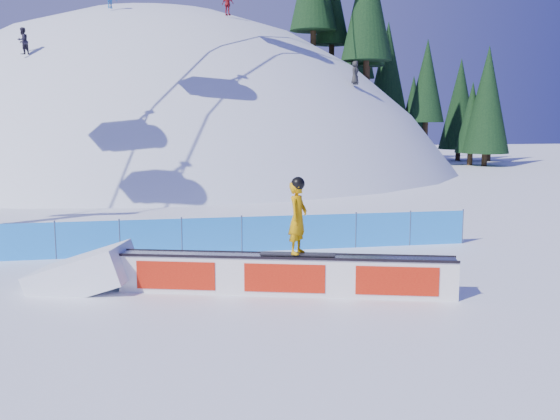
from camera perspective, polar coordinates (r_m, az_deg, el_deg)
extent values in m
plane|color=white|center=(16.67, -11.97, -7.42)|extent=(160.00, 160.00, 0.00)
sphere|color=silver|center=(62.26, -10.45, -12.85)|extent=(64.00, 64.00, 64.00)
cylinder|color=#372516|center=(58.22, 3.45, 15.05)|extent=(0.50, 0.50, 1.40)
cylinder|color=#372516|center=(60.63, 4.64, 13.91)|extent=(0.50, 0.50, 1.40)
cone|color=black|center=(61.22, 4.70, 18.15)|extent=(3.47, 3.47, 7.90)
cylinder|color=#372516|center=(63.67, 6.15, 12.08)|extent=(0.50, 0.50, 1.40)
cone|color=black|center=(64.24, 6.23, 16.90)|extent=(4.23, 4.23, 9.62)
cylinder|color=#372516|center=(63.33, 7.93, 10.90)|extent=(0.50, 0.50, 1.40)
cone|color=black|center=(63.65, 8.01, 14.67)|extent=(3.16, 3.16, 7.18)
cylinder|color=#372516|center=(57.84, 11.27, 9.50)|extent=(0.50, 0.50, 1.40)
cone|color=black|center=(58.03, 11.38, 13.15)|extent=(2.72, 2.72, 6.19)
cylinder|color=#372516|center=(57.42, 11.11, 9.74)|extent=(0.50, 0.50, 1.40)
cone|color=black|center=(57.68, 11.23, 14.01)|extent=(3.26, 3.26, 7.40)
cylinder|color=#372516|center=(64.77, 11.44, 7.03)|extent=(0.50, 0.50, 1.40)
cone|color=black|center=(64.80, 11.54, 10.65)|extent=(3.08, 3.08, 6.99)
cylinder|color=#372516|center=(59.60, 14.34, 5.49)|extent=(0.50, 0.50, 1.40)
cone|color=black|center=(59.53, 14.47, 9.05)|extent=(2.73, 2.73, 6.21)
cylinder|color=#372516|center=(62.27, 14.90, 4.61)|extent=(0.50, 0.50, 1.40)
cone|color=black|center=(62.14, 15.05, 8.56)|extent=(3.25, 3.25, 7.39)
cylinder|color=#372516|center=(65.73, 16.85, 4.72)|extent=(0.50, 0.50, 1.40)
cone|color=black|center=(65.62, 17.04, 8.97)|extent=(3.76, 3.76, 8.55)
cylinder|color=#372516|center=(66.93, 15.92, 4.82)|extent=(0.50, 0.50, 1.40)
cone|color=black|center=(66.83, 16.11, 9.40)|extent=(4.17, 4.17, 9.48)
cylinder|color=#372516|center=(65.89, 20.13, 4.58)|extent=(0.50, 0.50, 1.40)
cone|color=black|center=(65.78, 20.35, 8.71)|extent=(3.65, 3.65, 8.31)
cube|color=#218BF5|center=(20.92, -11.71, -2.48)|extent=(22.00, 0.03, 1.20)
cylinder|color=#3A4768|center=(21.20, -19.85, -2.53)|extent=(0.05, 0.05, 1.30)
cylinder|color=#3A4768|center=(20.96, -14.45, -2.41)|extent=(0.05, 0.05, 1.30)
cylinder|color=#3A4768|center=(20.91, -8.97, -2.27)|extent=(0.05, 0.05, 1.30)
cylinder|color=#3A4768|center=(21.05, -3.52, -2.11)|extent=(0.05, 0.05, 1.30)
cylinder|color=#3A4768|center=(21.37, 1.82, -1.94)|extent=(0.05, 0.05, 1.30)
cylinder|color=#3A4768|center=(21.88, 6.95, -1.75)|extent=(0.05, 0.05, 1.30)
cylinder|color=#3A4768|center=(22.55, 11.81, -1.56)|extent=(0.05, 0.05, 1.30)
cylinder|color=#3A4768|center=(23.37, 16.35, -1.38)|extent=(0.05, 0.05, 1.30)
cube|color=white|center=(16.10, 0.50, -6.01)|extent=(8.47, 2.90, 0.97)
cube|color=#989BA6|center=(15.98, 0.50, -4.24)|extent=(8.39, 2.90, 0.04)
cube|color=black|center=(15.70, 0.41, -4.44)|extent=(8.33, 2.41, 0.06)
cube|color=black|center=(16.26, 0.59, -3.98)|extent=(8.33, 2.41, 0.06)
cube|color=red|center=(15.83, 0.41, -6.26)|extent=(7.91, 2.28, 0.73)
cube|color=red|center=(16.37, 0.59, -5.76)|extent=(7.91, 2.28, 0.73)
cube|color=black|center=(15.95, 1.62, -4.05)|extent=(1.94, 0.86, 0.04)
imported|color=#D89805|center=(15.77, 1.64, -0.69)|extent=(0.75, 0.81, 1.85)
sphere|color=black|center=(15.65, 1.65, 2.43)|extent=(0.35, 0.35, 0.35)
imported|color=black|center=(42.76, -22.47, 14.09)|extent=(0.93, 1.00, 1.65)
imported|color=maroon|center=(49.81, -4.80, 18.26)|extent=(1.03, 0.88, 1.65)
imported|color=#262626|center=(45.47, 6.88, 12.35)|extent=(0.85, 0.96, 1.65)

